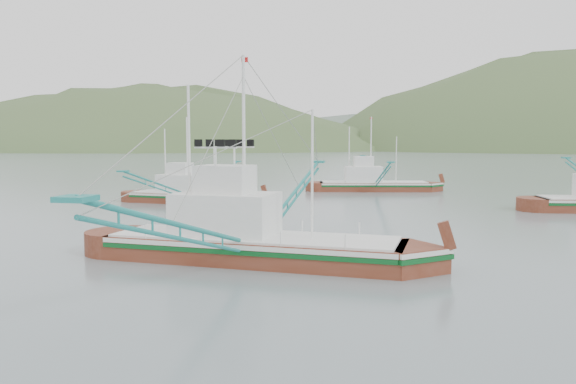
# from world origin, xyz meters

# --- Properties ---
(ground) EXTENTS (1200.00, 1200.00, 0.00)m
(ground) POSITION_xyz_m (0.00, 0.00, 0.00)
(ground) COLOR slate
(ground) RESTS_ON ground
(main_boat) EXTENTS (16.81, 29.79, 12.08)m
(main_boat) POSITION_xyz_m (-0.74, -1.11, 1.76)
(main_boat) COLOR #602614
(main_boat) RESTS_ON ground
(bg_boat_left) EXTENTS (13.73, 24.16, 9.82)m
(bg_boat_left) POSITION_xyz_m (-14.62, 25.57, 1.49)
(bg_boat_left) COLOR #602614
(bg_boat_left) RESTS_ON ground
(bg_boat_far) EXTENTS (14.79, 25.72, 10.51)m
(bg_boat_far) POSITION_xyz_m (3.76, 44.04, 1.78)
(bg_boat_far) COLOR #602614
(bg_boat_far) RESTS_ON ground
(headland_left) EXTENTS (448.00, 308.00, 210.00)m
(headland_left) POSITION_xyz_m (-180.00, 360.00, 0.00)
(headland_left) COLOR #41592E
(headland_left) RESTS_ON ground
(ridge_distant) EXTENTS (960.00, 400.00, 240.00)m
(ridge_distant) POSITION_xyz_m (30.00, 560.00, 0.00)
(ridge_distant) COLOR slate
(ridge_distant) RESTS_ON ground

